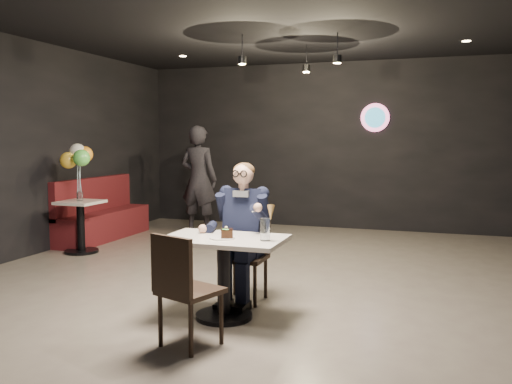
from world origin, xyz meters
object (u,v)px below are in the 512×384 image
(chair_near, at_px, (191,289))
(sundae_glass, at_px, (265,229))
(side_table, at_px, (81,229))
(balloon_vase, at_px, (80,196))
(chair_far, at_px, (244,256))
(booth_bench, at_px, (104,209))
(seated_man, at_px, (244,231))
(main_table, at_px, (224,278))
(passerby, at_px, (199,179))

(chair_near, bearing_deg, sundae_glass, 78.86)
(side_table, bearing_deg, balloon_vase, 0.00)
(chair_near, bearing_deg, chair_far, 109.80)
(chair_far, distance_m, booth_bench, 4.11)
(sundae_glass, bearing_deg, seated_man, 124.95)
(main_table, relative_size, passerby, 0.59)
(chair_near, bearing_deg, seated_man, 109.80)
(chair_near, relative_size, side_table, 1.35)
(seated_man, bearing_deg, main_table, -90.00)
(balloon_vase, bearing_deg, seated_man, -25.37)
(sundae_glass, bearing_deg, balloon_vase, 149.60)
(booth_bench, xyz_separation_m, side_table, (0.30, -1.00, -0.16))
(chair_far, distance_m, balloon_vase, 3.35)
(main_table, bearing_deg, sundae_glass, -3.57)
(seated_man, bearing_deg, booth_bench, 143.76)
(seated_man, relative_size, side_table, 2.11)
(booth_bench, bearing_deg, side_table, -73.30)
(main_table, distance_m, passerby, 4.60)
(sundae_glass, distance_m, passerby, 4.79)
(chair_far, xyz_separation_m, chair_near, (-0.00, -1.25, 0.00))
(booth_bench, bearing_deg, chair_far, -36.24)
(chair_near, height_order, passerby, passerby)
(chair_near, height_order, sundae_glass, sundae_glass)
(chair_far, bearing_deg, side_table, 154.63)
(chair_near, xyz_separation_m, passerby, (-2.11, 4.74, 0.47))
(chair_far, height_order, seated_man, seated_man)
(main_table, bearing_deg, balloon_vase, 146.71)
(main_table, distance_m, chair_far, 0.56)
(seated_man, relative_size, balloon_vase, 10.60)
(seated_man, bearing_deg, chair_near, -90.00)
(main_table, xyz_separation_m, sundae_glass, (0.40, -0.03, 0.47))
(main_table, bearing_deg, chair_far, 90.00)
(seated_man, distance_m, passerby, 4.09)
(chair_near, height_order, balloon_vase, chair_near)
(side_table, bearing_deg, passerby, 66.34)
(chair_near, height_order, seated_man, seated_man)
(chair_far, bearing_deg, seated_man, 180.00)
(main_table, xyz_separation_m, balloon_vase, (-3.01, 1.98, 0.44))
(seated_man, height_order, booth_bench, seated_man)
(seated_man, xyz_separation_m, passerby, (-2.11, 3.50, 0.21))
(chair_near, bearing_deg, main_table, 109.80)
(balloon_vase, xyz_separation_m, passerby, (0.91, 2.07, 0.11))
(chair_near, relative_size, passerby, 0.50)
(seated_man, xyz_separation_m, sundae_glass, (0.40, -0.58, 0.13))
(chair_far, bearing_deg, sundae_glass, -55.05)
(passerby, bearing_deg, main_table, 121.70)
(side_table, bearing_deg, sundae_glass, -30.40)
(seated_man, bearing_deg, balloon_vase, 154.63)
(balloon_vase, bearing_deg, passerby, 66.34)
(seated_man, height_order, passerby, passerby)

